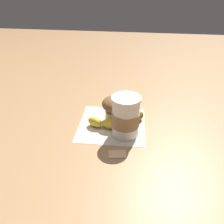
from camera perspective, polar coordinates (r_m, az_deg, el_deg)
ground_plane at (r=0.76m, az=-0.00°, el=-3.21°), size 3.00×3.00×0.00m
paper_napkin at (r=0.76m, az=-0.00°, el=-3.16°), size 0.23×0.23×0.00m
coffee_cup at (r=0.68m, az=3.56°, el=-1.26°), size 0.09×0.09×0.13m
muffin at (r=0.75m, az=0.82°, el=1.19°), size 0.09×0.09×0.09m
banana at (r=0.74m, az=1.42°, el=-2.40°), size 0.20×0.11×0.04m
sugar_packet at (r=0.64m, az=1.41°, el=-10.83°), size 0.06×0.04×0.01m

